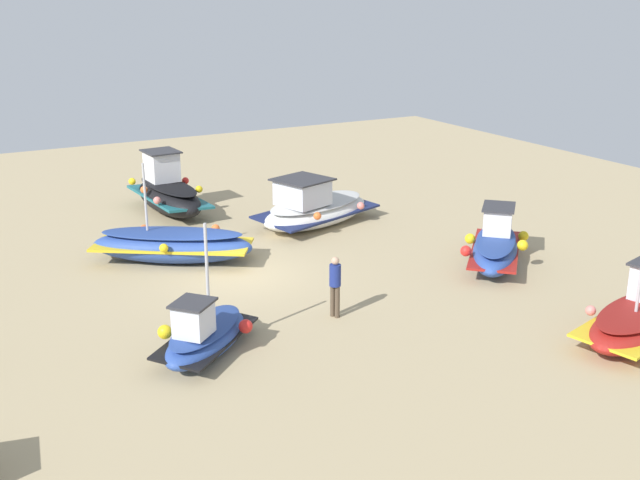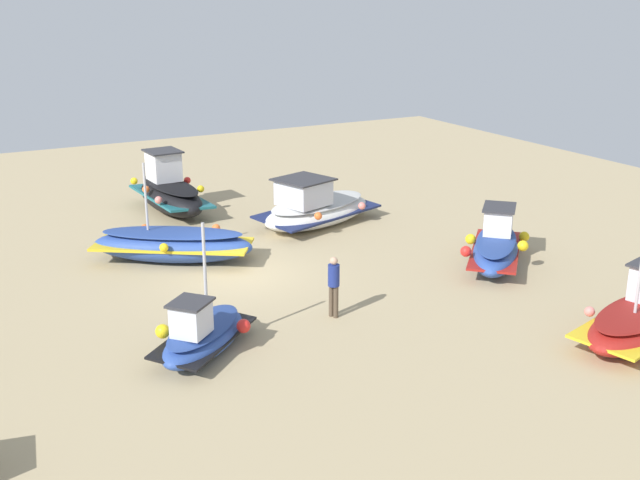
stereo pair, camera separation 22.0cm
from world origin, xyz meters
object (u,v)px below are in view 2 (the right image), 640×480
object	(u,v)px
fishing_boat_3	(316,208)
fishing_boat_4	(173,244)
fishing_boat_5	(170,192)
fishing_boat_1	(496,246)
fishing_boat_0	(203,334)
person_walking	(334,282)

from	to	relation	value
fishing_boat_3	fishing_boat_4	size ratio (longest dim) A/B	1.03
fishing_boat_3	fishing_boat_4	distance (m)	6.31
fishing_boat_5	fishing_boat_3	bearing A→B (deg)	-139.33
fishing_boat_4	fishing_boat_1	bearing A→B (deg)	3.55
fishing_boat_1	fishing_boat_3	size ratio (longest dim) A/B	0.75
fishing_boat_5	fishing_boat_1	bearing A→B (deg)	-150.02
fishing_boat_1	fishing_boat_0	bearing A→B (deg)	143.01
fishing_boat_4	fishing_boat_0	bearing A→B (deg)	-68.76
fishing_boat_4	fishing_boat_5	world-z (taller)	fishing_boat_4
fishing_boat_5	person_walking	bearing A→B (deg)	179.26
fishing_boat_3	fishing_boat_4	world-z (taller)	fishing_boat_4
fishing_boat_4	fishing_boat_5	xyz separation A→B (m)	(5.88, -1.80, 0.22)
fishing_boat_1	fishing_boat_4	world-z (taller)	fishing_boat_4
fishing_boat_4	fishing_boat_3	bearing A→B (deg)	46.64
fishing_boat_3	person_walking	size ratio (longest dim) A/B	3.22
fishing_boat_0	fishing_boat_1	world-z (taller)	fishing_boat_0
fishing_boat_3	person_walking	world-z (taller)	fishing_boat_3
fishing_boat_0	fishing_boat_5	size ratio (longest dim) A/B	0.69
fishing_boat_5	person_walking	xyz separation A→B (m)	(-12.45, -0.64, 0.20)
fishing_boat_1	fishing_boat_3	distance (m)	7.45
fishing_boat_0	fishing_boat_3	distance (m)	11.37
fishing_boat_1	fishing_boat_3	xyz separation A→B (m)	(6.76, 3.12, 0.06)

